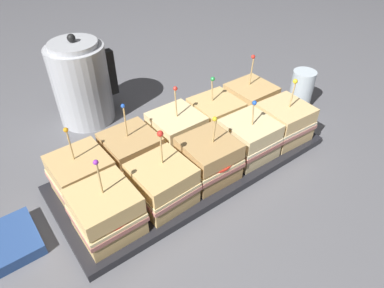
% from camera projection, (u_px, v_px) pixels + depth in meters
% --- Properties ---
extents(ground_plane, '(6.00, 6.00, 0.00)m').
position_uv_depth(ground_plane, '(192.00, 166.00, 0.80)').
color(ground_plane, slate).
extents(serving_platter, '(0.62, 0.26, 0.02)m').
position_uv_depth(serving_platter, '(192.00, 163.00, 0.80)').
color(serving_platter, '#232328').
rests_on(serving_platter, ground_plane).
extents(sandwich_front_far_left, '(0.11, 0.11, 0.17)m').
position_uv_depth(sandwich_front_far_left, '(106.00, 212.00, 0.61)').
color(sandwich_front_far_left, tan).
rests_on(sandwich_front_far_left, serving_platter).
extents(sandwich_front_left, '(0.12, 0.12, 0.16)m').
position_uv_depth(sandwich_front_left, '(162.00, 183.00, 0.67)').
color(sandwich_front_left, tan).
rests_on(sandwich_front_left, serving_platter).
extents(sandwich_front_center, '(0.11, 0.11, 0.15)m').
position_uv_depth(sandwich_front_center, '(208.00, 159.00, 0.72)').
color(sandwich_front_center, tan).
rests_on(sandwich_front_center, serving_platter).
extents(sandwich_front_right, '(0.11, 0.11, 0.15)m').
position_uv_depth(sandwich_front_right, '(249.00, 138.00, 0.78)').
color(sandwich_front_right, beige).
rests_on(sandwich_front_right, serving_platter).
extents(sandwich_front_far_right, '(0.12, 0.12, 0.16)m').
position_uv_depth(sandwich_front_far_right, '(284.00, 122.00, 0.83)').
color(sandwich_front_far_right, '#DBB77A').
rests_on(sandwich_front_far_right, serving_platter).
extents(sandwich_back_far_left, '(0.11, 0.11, 0.16)m').
position_uv_depth(sandwich_back_far_left, '(82.00, 175.00, 0.69)').
color(sandwich_back_far_left, tan).
rests_on(sandwich_back_far_left, serving_platter).
extents(sandwich_back_left, '(0.11, 0.11, 0.17)m').
position_uv_depth(sandwich_back_left, '(132.00, 152.00, 0.74)').
color(sandwich_back_left, tan).
rests_on(sandwich_back_left, serving_platter).
extents(sandwich_back_center, '(0.11, 0.11, 0.17)m').
position_uv_depth(sandwich_back_center, '(176.00, 132.00, 0.80)').
color(sandwich_back_center, beige).
rests_on(sandwich_back_center, serving_platter).
extents(sandwich_back_right, '(0.12, 0.12, 0.15)m').
position_uv_depth(sandwich_back_right, '(215.00, 116.00, 0.85)').
color(sandwich_back_right, tan).
rests_on(sandwich_back_right, serving_platter).
extents(sandwich_back_far_right, '(0.11, 0.11, 0.17)m').
position_uv_depth(sandwich_back_far_right, '(250.00, 101.00, 0.91)').
color(sandwich_back_far_right, tan).
rests_on(sandwich_back_far_right, serving_platter).
extents(kettle_steel, '(0.17, 0.15, 0.24)m').
position_uv_depth(kettle_steel, '(82.00, 83.00, 0.89)').
color(kettle_steel, '#B7BABF').
rests_on(kettle_steel, ground_plane).
extents(drinking_glass, '(0.06, 0.06, 0.11)m').
position_uv_depth(drinking_glass, '(301.00, 89.00, 0.97)').
color(drinking_glass, silver).
rests_on(drinking_glass, ground_plane).
extents(napkin_stack, '(0.11, 0.11, 0.02)m').
position_uv_depth(napkin_stack, '(5.00, 244.00, 0.62)').
color(napkin_stack, navy).
rests_on(napkin_stack, ground_plane).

